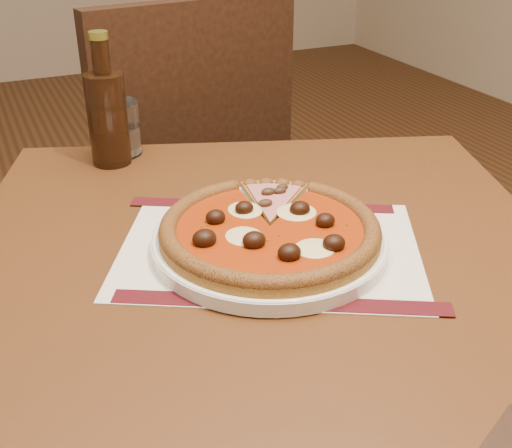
{
  "coord_description": "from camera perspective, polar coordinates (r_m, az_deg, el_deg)",
  "views": [
    {
      "loc": [
        -0.44,
        -1.51,
        1.18
      ],
      "look_at": [
        -0.13,
        -0.83,
        0.78
      ],
      "focal_mm": 45.0,
      "sensor_mm": 36.0,
      "label": 1
    }
  ],
  "objects": [
    {
      "name": "bottle",
      "position": [
        1.11,
        -13.09,
        9.49
      ],
      "size": [
        0.07,
        0.07,
        0.22
      ],
      "color": "#371D0D",
      "rests_on": "table"
    },
    {
      "name": "plate",
      "position": [
        0.84,
        1.22,
        -1.6
      ],
      "size": [
        0.31,
        0.31,
        0.02
      ],
      "primitive_type": "cylinder",
      "color": "white",
      "rests_on": "placemat"
    },
    {
      "name": "pizza",
      "position": [
        0.83,
        1.23,
        -0.42
      ],
      "size": [
        0.29,
        0.29,
        0.04
      ],
      "color": "#AE792A",
      "rests_on": "plate"
    },
    {
      "name": "chair_far",
      "position": [
        1.55,
        -6.98,
        4.3
      ],
      "size": [
        0.52,
        0.52,
        0.98
      ],
      "rotation": [
        0.0,
        0.0,
        3.29
      ],
      "color": "black",
      "rests_on": "ground"
    },
    {
      "name": "placemat",
      "position": [
        0.85,
        1.21,
        -2.18
      ],
      "size": [
        0.48,
        0.43,
        0.0
      ],
      "primitive_type": "cube",
      "rotation": [
        0.0,
        0.0,
        -0.5
      ],
      "color": "silver",
      "rests_on": "table"
    },
    {
      "name": "table",
      "position": [
        0.9,
        0.53,
        -7.95
      ],
      "size": [
        1.02,
        1.02,
        0.75
      ],
      "rotation": [
        0.0,
        0.0,
        -0.35
      ],
      "color": "#5A2F15",
      "rests_on": "ground"
    },
    {
      "name": "ham_slice",
      "position": [
        0.92,
        2.33,
        2.3
      ],
      "size": [
        0.11,
        0.14,
        0.02
      ],
      "rotation": [
        0.0,
        0.0,
        1.08
      ],
      "color": "#AE792A",
      "rests_on": "plate"
    },
    {
      "name": "water_glass",
      "position": [
        1.16,
        -12.18,
        8.31
      ],
      "size": [
        0.09,
        0.09,
        0.09
      ],
      "primitive_type": "cylinder",
      "rotation": [
        0.0,
        0.0,
        -0.19
      ],
      "color": "white",
      "rests_on": "table"
    }
  ]
}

